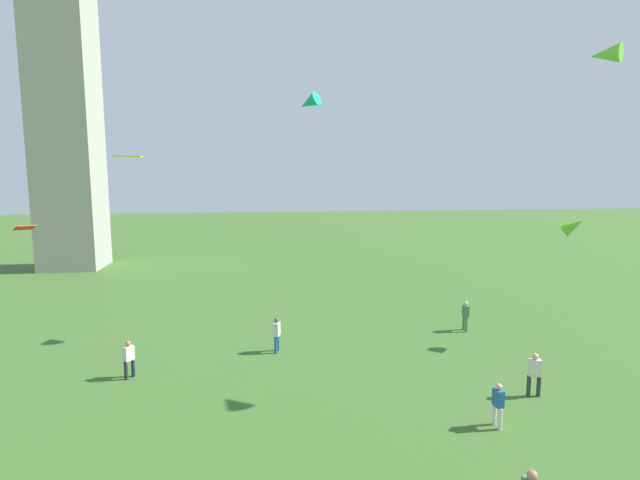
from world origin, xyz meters
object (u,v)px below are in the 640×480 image
object	(u,v)px
person_5	(535,372)
kite_flying_2	(605,55)
person_4	(498,402)
kite_flying_3	(573,225)
kite_flying_0	(309,103)
kite_flying_4	(128,156)
person_1	(129,357)
person_0	(465,314)
person_3	(277,333)
kite_flying_5	(25,228)

from	to	relation	value
person_5	kite_flying_2	xyz separation A→B (m)	(2.91, 1.06, 12.58)
person_4	kite_flying_3	bearing A→B (deg)	-50.57
person_4	kite_flying_0	xyz separation A→B (m)	(-5.24, 11.68, 11.91)
person_5	kite_flying_4	size ratio (longest dim) A/B	1.41
person_1	person_5	world-z (taller)	person_5
person_0	person_1	size ratio (longest dim) A/B	1.04
kite_flying_2	kite_flying_4	bearing A→B (deg)	-53.13
kite_flying_4	person_1	bearing A→B (deg)	90.40
kite_flying_4	kite_flying_0	bearing A→B (deg)	-165.06
person_0	kite_flying_3	xyz separation A→B (m)	(4.21, -2.93, 5.34)
person_3	kite_flying_4	size ratio (longest dim) A/B	1.41
person_0	kite_flying_2	size ratio (longest dim) A/B	1.30
person_3	person_5	distance (m)	11.84
person_5	kite_flying_2	distance (m)	12.96
person_0	kite_flying_4	bearing A→B (deg)	-81.43
kite_flying_2	kite_flying_4	world-z (taller)	kite_flying_2
person_5	kite_flying_5	world-z (taller)	kite_flying_5
person_3	kite_flying_3	size ratio (longest dim) A/B	1.27
person_5	person_3	bearing A→B (deg)	-21.23
person_0	kite_flying_5	world-z (taller)	kite_flying_5
person_5	kite_flying_0	distance (m)	17.19
person_3	kite_flying_2	bearing A→B (deg)	86.92
kite_flying_2	kite_flying_5	bearing A→B (deg)	-65.11
person_5	kite_flying_5	size ratio (longest dim) A/B	1.32
person_1	kite_flying_2	bearing A→B (deg)	-60.69
person_3	person_4	distance (m)	11.13
person_0	kite_flying_5	xyz separation A→B (m)	(-26.57, 7.91, 4.57)
person_1	kite_flying_3	bearing A→B (deg)	-48.83
person_1	person_3	xyz separation A→B (m)	(6.58, 2.22, 0.06)
kite_flying_0	kite_flying_5	distance (m)	20.21
kite_flying_0	kite_flying_5	bearing A→B (deg)	-70.14
kite_flying_3	kite_flying_2	bearing A→B (deg)	-166.88
person_3	kite_flying_3	distance (m)	16.06
kite_flying_5	person_3	bearing A→B (deg)	-77.30
person_1	kite_flying_5	world-z (taller)	kite_flying_5
kite_flying_0	kite_flying_3	size ratio (longest dim) A/B	1.06
person_5	kite_flying_2	world-z (taller)	kite_flying_2
person_3	person_5	size ratio (longest dim) A/B	1.00
person_0	person_4	xyz separation A→B (m)	(-3.59, -10.16, -0.08)
kite_flying_4	kite_flying_3	bearing A→B (deg)	172.23
person_1	person_4	distance (m)	15.20
person_0	person_5	distance (m)	8.20
person_4	kite_flying_5	world-z (taller)	kite_flying_5
person_0	person_3	xyz separation A→B (m)	(-10.90, -1.77, 0.02)
person_0	person_3	world-z (taller)	person_3
person_1	kite_flying_3	world-z (taller)	kite_flying_3
kite_flying_3	kite_flying_4	bearing A→B (deg)	127.61
person_5	kite_flying_3	size ratio (longest dim) A/B	1.27
person_1	kite_flying_0	size ratio (longest dim) A/B	1.12
kite_flying_0	person_1	bearing A→B (deg)	-17.82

